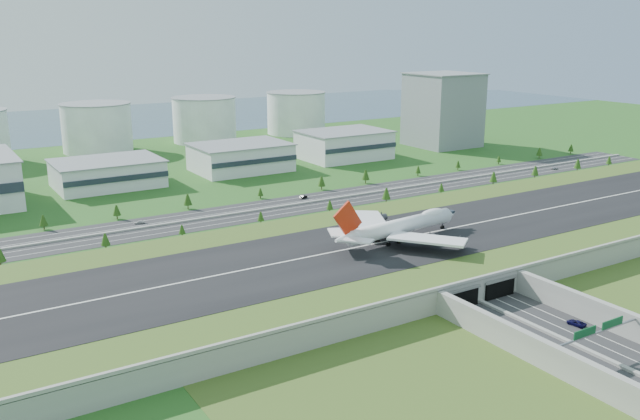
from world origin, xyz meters
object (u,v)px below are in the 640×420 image
boeing_747 (400,226)px  car_7 (139,222)px  car_6 (555,168)px  car_0 (527,340)px  car_2 (576,323)px  car_5 (303,197)px  office_tower (443,110)px

boeing_747 → car_7: 127.70m
car_6 → car_0: bearing=133.4°
car_2 → car_5: car_2 is taller
office_tower → car_5: size_ratio=11.15×
office_tower → boeing_747: 277.84m
car_0 → car_6: size_ratio=0.83×
office_tower → boeing_747: office_tower is taller
car_2 → car_7: size_ratio=1.20×
car_0 → office_tower: bearing=72.6°
boeing_747 → car_6: (195.92, 86.13, -13.04)m
office_tower → car_0: size_ratio=13.61×
car_0 → car_2: size_ratio=0.67×
office_tower → car_6: size_ratio=11.36×
boeing_747 → car_7: (-72.45, 104.35, -12.99)m
car_6 → car_7: (-268.37, 18.22, 0.06)m
car_2 → office_tower: bearing=-134.4°
office_tower → car_0: bearing=-127.4°
car_0 → car_2: bearing=19.6°
car_6 → car_7: bearing=91.4°
boeing_747 → car_0: size_ratio=16.44×
car_2 → car_7: bearing=-76.0°
car_5 → car_0: bearing=-25.1°
car_5 → car_7: 90.31m
boeing_747 → car_5: bearing=74.1°
car_2 → boeing_747: bearing=-93.8°
car_6 → car_7: car_7 is taller
boeing_747 → car_2: bearing=-90.2°
office_tower → car_6: office_tower is taller
car_6 → boeing_747: bearing=119.1°
car_5 → car_7: (-90.30, -1.24, -0.09)m
office_tower → car_5: 201.87m
office_tower → boeing_747: size_ratio=0.83×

